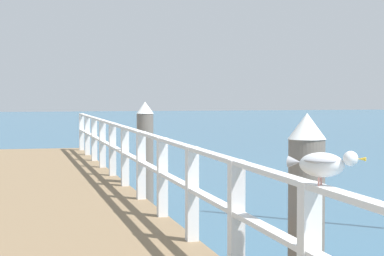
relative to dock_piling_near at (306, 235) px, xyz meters
name	(u,v)px	position (x,y,z in m)	size (l,w,h in m)	color
pier_deck	(34,221)	(-1.90, 5.23, -0.70)	(3.19, 20.18, 0.52)	#846B4C
pier_railing	(141,157)	(-0.38, 5.23, 0.16)	(0.12, 18.70, 0.98)	white
dock_piling_near	(306,235)	(0.00, 0.00, 0.00)	(0.29, 0.29, 1.90)	#6B6056
dock_piling_far	(145,157)	(0.00, 7.03, 0.00)	(0.29, 0.29, 1.90)	#6B6056
seagull_foreground	(323,163)	(-0.37, -1.15, 0.67)	(0.39, 0.35, 0.21)	white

